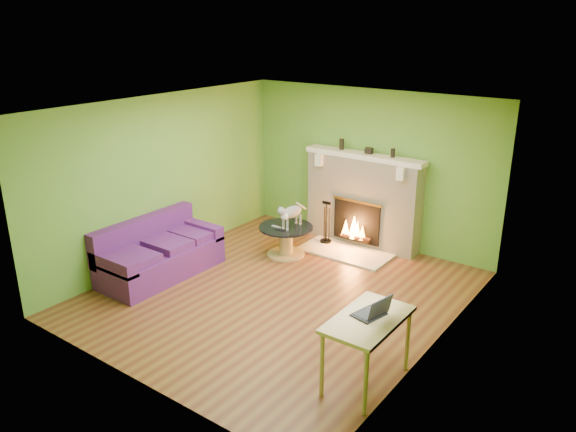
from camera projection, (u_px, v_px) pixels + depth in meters
name	position (u px, v px, depth m)	size (l,w,h in m)	color
floor	(280.00, 293.00, 7.89)	(5.00, 5.00, 0.00)	brown
ceiling	(279.00, 108.00, 7.02)	(5.00, 5.00, 0.00)	white
wall_back	(370.00, 168.00, 9.36)	(5.00, 5.00, 0.00)	#599530
wall_front	(127.00, 270.00, 5.55)	(5.00, 5.00, 0.00)	#599530
wall_left	(164.00, 179.00, 8.71)	(5.00, 5.00, 0.00)	#599530
wall_right	(441.00, 244.00, 6.20)	(5.00, 5.00, 0.00)	#599530
window_frame	(407.00, 248.00, 5.44)	(1.20, 1.20, 0.00)	silver
window_pane	(407.00, 248.00, 5.44)	(1.06, 1.06, 0.00)	white
fireplace	(363.00, 200.00, 9.39)	(2.10, 0.46, 1.58)	beige
hearth	(345.00, 252.00, 9.25)	(1.50, 0.75, 0.03)	beige
mantel	(364.00, 156.00, 9.12)	(2.10, 0.28, 0.08)	silver
sofa	(159.00, 254.00, 8.40)	(0.87, 1.88, 0.84)	#501A65
coffee_table	(286.00, 239.00, 9.08)	(0.87, 0.87, 0.49)	tan
desk	(368.00, 326.00, 5.76)	(0.60, 1.04, 0.77)	tan
cat	(292.00, 215.00, 8.94)	(0.24, 0.65, 0.41)	slate
remote_silver	(276.00, 227.00, 8.97)	(0.17, 0.04, 0.02)	gray
remote_black	(280.00, 230.00, 8.86)	(0.16, 0.04, 0.02)	black
laptop	(369.00, 305.00, 5.74)	(0.28, 0.32, 0.24)	black
fire_tools	(326.00, 222.00, 9.51)	(0.20, 0.20, 0.73)	black
mantel_vase_left	(342.00, 144.00, 9.35)	(0.08, 0.08, 0.18)	black
mantel_vase_right	(393.00, 153.00, 8.83)	(0.07, 0.07, 0.14)	black
mantel_box	(369.00, 151.00, 9.07)	(0.12, 0.08, 0.10)	black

